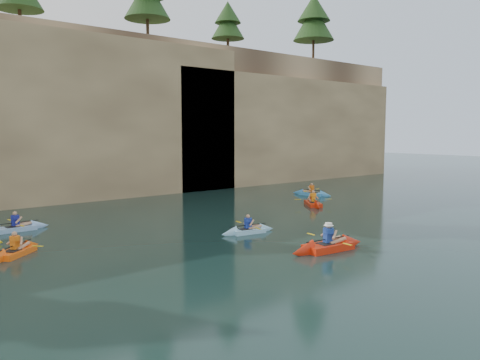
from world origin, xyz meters
TOP-DOWN VIEW (x-y plane):
  - ground at (0.00, 0.00)m, footprint 160.00×160.00m
  - cliff at (0.00, 30.00)m, footprint 70.00×16.00m
  - cliff_slab_center at (2.00, 22.60)m, footprint 24.00×2.40m
  - cliff_slab_east at (22.00, 22.60)m, footprint 26.00×2.40m
  - sea_cave_east at (10.00, 21.95)m, footprint 5.00×1.00m
  - main_kayaker at (4.34, 3.24)m, footprint 3.69×2.44m
  - kayaker_orange at (-5.37, 10.14)m, footprint 2.67×2.52m
  - kayaker_ltblue_near at (3.88, 7.59)m, footprint 2.81×2.14m
  - kayaker_red_far at (12.18, 11.14)m, footprint 2.42×3.10m
  - kayaker_ltblue_mid at (-4.26, 14.75)m, footprint 3.08×2.29m
  - kayaker_blue_east at (15.63, 14.40)m, footprint 2.18×3.22m

SIDE VIEW (x-z plane):
  - ground at x=0.00m, z-range 0.00..0.00m
  - kayaker_ltblue_near at x=3.88m, z-range -0.41..0.67m
  - kayaker_blue_east at x=15.63m, z-range -0.42..0.70m
  - kayaker_orange at x=-5.37m, z-range -0.43..0.71m
  - kayaker_ltblue_mid at x=-4.26m, z-range -0.44..0.72m
  - kayaker_red_far at x=12.18m, z-range -0.45..0.75m
  - main_kayaker at x=4.34m, z-range -0.50..0.85m
  - sea_cave_east at x=10.00m, z-range 0.00..4.50m
  - cliff_slab_east at x=22.00m, z-range 0.00..9.84m
  - cliff_slab_center at x=2.00m, z-range 0.00..11.40m
  - cliff at x=0.00m, z-range 0.00..12.00m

